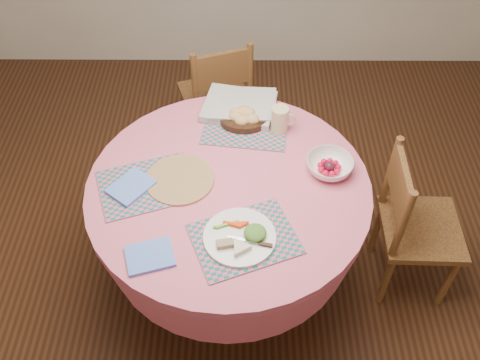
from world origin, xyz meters
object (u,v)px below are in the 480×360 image
object	(u,v)px
dining_table	(229,213)
dinner_plate	(241,237)
fruit_bowl	(329,166)
chair_right	(413,224)
chair_back	(218,96)
wicker_trivet	(180,179)
bread_bowl	(243,117)
latte_mug	(280,119)

from	to	relation	value
dining_table	dinner_plate	bearing A→B (deg)	-79.11
dining_table	fruit_bowl	distance (m)	0.50
dinner_plate	chair_right	bearing A→B (deg)	21.50
chair_right	fruit_bowl	xyz separation A→B (m)	(-0.44, 0.06, 0.34)
chair_right	dinner_plate	distance (m)	0.94
chair_back	wicker_trivet	xyz separation A→B (m)	(-0.12, -0.97, 0.31)
bread_bowl	latte_mug	world-z (taller)	latte_mug
dining_table	bread_bowl	xyz separation A→B (m)	(0.06, 0.40, 0.23)
fruit_bowl	chair_back	bearing A→B (deg)	120.25
dining_table	chair_right	world-z (taller)	chair_right
wicker_trivet	bread_bowl	distance (m)	0.47
dinner_plate	dining_table	bearing A→B (deg)	100.89
chair_right	wicker_trivet	distance (m)	1.13
chair_right	chair_back	bearing A→B (deg)	46.53
chair_right	latte_mug	bearing A→B (deg)	65.09
chair_right	bread_bowl	xyz separation A→B (m)	(-0.81, 0.37, 0.35)
dining_table	chair_right	xyz separation A→B (m)	(0.88, 0.03, -0.11)
dinner_plate	latte_mug	xyz separation A→B (m)	(0.18, 0.64, 0.05)
chair_back	dinner_plate	world-z (taller)	chair_back
wicker_trivet	dining_table	bearing A→B (deg)	-6.37
dining_table	latte_mug	distance (m)	0.50
dining_table	latte_mug	bearing A→B (deg)	55.86
chair_right	wicker_trivet	world-z (taller)	chair_right
chair_right	fruit_bowl	world-z (taller)	chair_right
dining_table	bread_bowl	distance (m)	0.47
dining_table	bread_bowl	world-z (taller)	bread_bowl
wicker_trivet	latte_mug	world-z (taller)	latte_mug
dining_table	chair_right	size ratio (longest dim) A/B	1.46
dining_table	latte_mug	size ratio (longest dim) A/B	9.62
chair_back	bread_bowl	size ratio (longest dim) A/B	3.69
chair_right	fruit_bowl	bearing A→B (deg)	84.30
dinner_plate	bread_bowl	size ratio (longest dim) A/B	1.26
chair_back	wicker_trivet	world-z (taller)	chair_back
chair_right	chair_back	size ratio (longest dim) A/B	1.00
dining_table	wicker_trivet	world-z (taller)	wicker_trivet
latte_mug	wicker_trivet	bearing A→B (deg)	-144.07
wicker_trivet	dinner_plate	xyz separation A→B (m)	(0.27, -0.32, 0.01)
wicker_trivet	chair_right	bearing A→B (deg)	0.29
wicker_trivet	fruit_bowl	distance (m)	0.66
chair_right	bread_bowl	world-z (taller)	chair_right
dining_table	chair_back	xyz separation A→B (m)	(-0.09, 1.00, -0.11)
dinner_plate	wicker_trivet	bearing A→B (deg)	130.20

